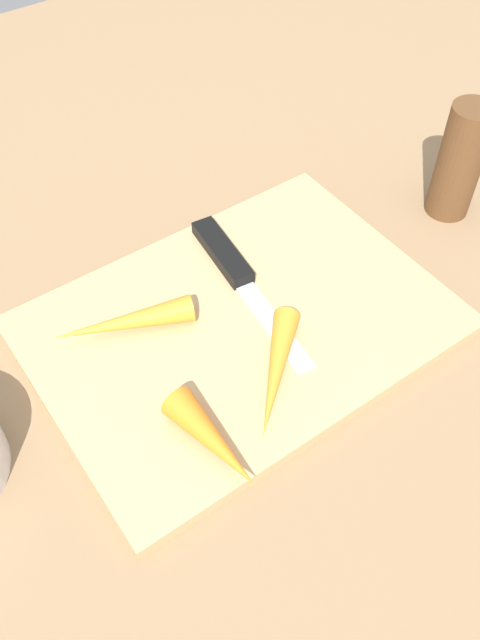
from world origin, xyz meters
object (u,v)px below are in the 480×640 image
object	(u,v)px
pepper_grinder	(460,162)
carrot_medium	(276,372)
knife	(229,261)
cutting_board	(240,324)
carrot_longest	(123,323)
carrot_shortest	(213,441)

from	to	relation	value
pepper_grinder	carrot_medium	bearing A→B (deg)	-165.03
knife	carrot_medium	xyz separation A→B (m)	(-0.04, -0.13, 0.01)
cutting_board	carrot_medium	xyz separation A→B (m)	(-0.01, -0.07, 0.02)
carrot_medium	knife	bearing A→B (deg)	-152.21
knife	pepper_grinder	size ratio (longest dim) A/B	1.65
carrot_medium	carrot_longest	distance (m)	0.14
cutting_board	carrot_shortest	bearing A→B (deg)	-134.16
knife	carrot_medium	size ratio (longest dim) A/B	1.64
carrot_medium	carrot_longest	bearing A→B (deg)	-100.41
carrot_medium	pepper_grinder	world-z (taller)	pepper_grinder
knife	carrot_medium	world-z (taller)	carrot_medium
pepper_grinder	cutting_board	bearing A→B (deg)	-178.55
carrot_longest	knife	bearing A→B (deg)	-154.26
carrot_medium	cutting_board	bearing A→B (deg)	-144.64
carrot_medium	pepper_grinder	distance (m)	0.30
cutting_board	pepper_grinder	bearing A→B (deg)	1.45
knife	carrot_medium	distance (m)	0.14
cutting_board	pepper_grinder	world-z (taller)	pepper_grinder
knife	carrot_longest	distance (m)	0.12
cutting_board	knife	bearing A→B (deg)	63.53
carrot_shortest	carrot_longest	world-z (taller)	carrot_shortest
carrot_shortest	knife	bearing A→B (deg)	136.86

